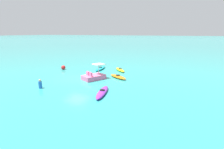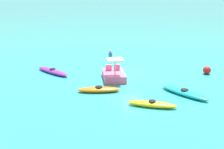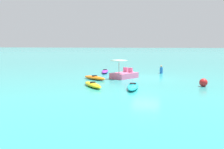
{
  "view_description": "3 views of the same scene",
  "coord_description": "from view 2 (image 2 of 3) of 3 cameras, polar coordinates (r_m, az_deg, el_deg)",
  "views": [
    {
      "loc": [
        15.66,
        11.75,
        5.09
      ],
      "look_at": [
        -1.38,
        3.83,
        0.57
      ],
      "focal_mm": 28.05,
      "sensor_mm": 36.0,
      "label": 1
    },
    {
      "loc": [
        -17.69,
        13.39,
        6.75
      ],
      "look_at": [
        -1.0,
        2.38,
        0.54
      ],
      "focal_mm": 48.13,
      "sensor_mm": 36.0,
      "label": 2
    },
    {
      "loc": [
        -22.17,
        -3.42,
        2.97
      ],
      "look_at": [
        -1.29,
        2.88,
        0.38
      ],
      "focal_mm": 39.29,
      "sensor_mm": 36.0,
      "label": 3
    }
  ],
  "objects": [
    {
      "name": "pedal_boat_pink",
      "position": [
        21.55,
        0.34,
        -0.06
      ],
      "size": [
        2.82,
        2.41,
        1.68
      ],
      "color": "pink",
      "rests_on": "ground_plane"
    },
    {
      "name": "person_near_shore",
      "position": [
        27.0,
        -0.31,
        3.63
      ],
      "size": [
        0.45,
        0.45,
        0.88
      ],
      "color": "blue",
      "rests_on": "ground_plane"
    },
    {
      "name": "ground_plane",
      "position": [
        23.19,
        3.54,
        0.31
      ],
      "size": [
        600.0,
        600.0,
        0.0
      ],
      "primitive_type": "plane",
      "color": "teal"
    },
    {
      "name": "kayak_purple",
      "position": [
        23.45,
        -11.19,
        0.61
      ],
      "size": [
        3.51,
        1.53,
        0.37
      ],
      "color": "purple",
      "rests_on": "ground_plane"
    },
    {
      "name": "kayak_orange",
      "position": [
        19.15,
        -2.51,
        -2.87
      ],
      "size": [
        1.97,
        2.69,
        0.37
      ],
      "color": "orange",
      "rests_on": "ground_plane"
    },
    {
      "name": "buoy_red",
      "position": [
        23.94,
        17.59,
        0.79
      ],
      "size": [
        0.59,
        0.59,
        0.59
      ],
      "primitive_type": "sphere",
      "color": "red",
      "rests_on": "ground_plane"
    },
    {
      "name": "kayak_yellow",
      "position": [
        17.07,
        7.62,
        -5.6
      ],
      "size": [
        2.48,
        2.34,
        0.37
      ],
      "color": "yellow",
      "rests_on": "ground_plane"
    },
    {
      "name": "kayak_cyan",
      "position": [
        19.16,
        13.58,
        -3.36
      ],
      "size": [
        3.48,
        1.22,
        0.37
      ],
      "color": "#19B7C6",
      "rests_on": "ground_plane"
    }
  ]
}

